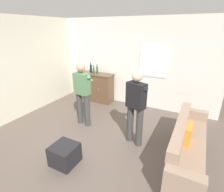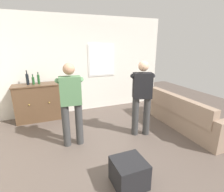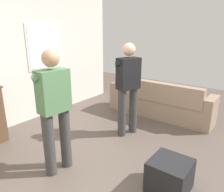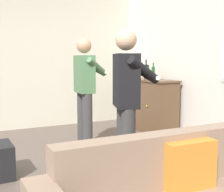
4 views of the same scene
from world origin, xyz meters
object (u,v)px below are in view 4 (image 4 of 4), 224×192
object	(u,v)px
bottle_spirits_clear	(149,74)
person_standing_right	(127,101)
sideboard_cabinet	(150,105)
person_standing_left	(85,89)
bottle_liquor_amber	(146,71)
bottle_wine_green	(153,73)

from	to	relation	value
bottle_spirits_clear	person_standing_right	size ratio (longest dim) A/B	0.16
sideboard_cabinet	person_standing_left	world-z (taller)	person_standing_left
sideboard_cabinet	person_standing_left	xyz separation A→B (m)	(0.60, -1.58, 0.44)
bottle_liquor_amber	person_standing_left	xyz separation A→B (m)	(0.82, -1.62, -0.21)
bottle_spirits_clear	person_standing_left	distance (m)	1.74
bottle_wine_green	bottle_spirits_clear	xyz separation A→B (m)	(-0.13, -0.02, -0.02)
bottle_spirits_clear	person_standing_left	world-z (taller)	person_standing_left
sideboard_cabinet	person_standing_left	size ratio (longest dim) A/B	0.74
sideboard_cabinet	bottle_liquor_amber	size ratio (longest dim) A/B	3.35
bottle_liquor_amber	person_standing_right	size ratio (longest dim) A/B	0.22
bottle_liquor_amber	person_standing_right	world-z (taller)	person_standing_right
sideboard_cabinet	bottle_liquor_amber	xyz separation A→B (m)	(-0.22, 0.04, 0.64)
bottle_liquor_amber	person_standing_left	distance (m)	1.83
bottle_wine_green	person_standing_left	distance (m)	1.72
bottle_liquor_amber	person_standing_left	size ratio (longest dim) A/B	0.22
bottle_wine_green	bottle_liquor_amber	bearing A→B (deg)	177.67
bottle_spirits_clear	bottle_wine_green	bearing A→B (deg)	7.77
sideboard_cabinet	bottle_spirits_clear	xyz separation A→B (m)	(-0.08, 0.01, 0.60)
bottle_spirits_clear	person_standing_left	size ratio (longest dim) A/B	0.16
bottle_liquor_amber	person_standing_left	bearing A→B (deg)	-63.17
bottle_wine_green	person_standing_right	size ratio (longest dim) A/B	0.18
bottle_wine_green	bottle_liquor_amber	distance (m)	0.26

